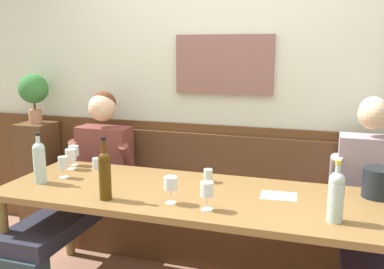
{
  "coord_description": "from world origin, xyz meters",
  "views": [
    {
      "loc": [
        0.73,
        -2.17,
        1.62
      ],
      "look_at": [
        -0.12,
        0.45,
        1.05
      ],
      "focal_mm": 39.77,
      "sensor_mm": 36.0,
      "label": 1
    }
  ],
  "objects": [
    {
      "name": "wine_bottle_green_tall",
      "position": [
        -1.01,
        0.04,
        0.9
      ],
      "size": [
        0.08,
        0.08,
        0.33
      ],
      "color": "#AFCAC8",
      "rests_on": "dining_table"
    },
    {
      "name": "ice_bucket",
      "position": [
        1.04,
        0.41,
        0.84
      ],
      "size": [
        0.18,
        0.18,
        0.17
      ],
      "primitive_type": "cylinder",
      "color": "black",
      "rests_on": "dining_table"
    },
    {
      "name": "tasting_sheet_left_guest",
      "position": [
        0.49,
        0.26,
        0.75
      ],
      "size": [
        0.22,
        0.16,
        0.0
      ],
      "primitive_type": "cube",
      "rotation": [
        0.0,
        0.0,
        0.07
      ],
      "color": "white",
      "rests_on": "dining_table"
    },
    {
      "name": "person_center_left_seat",
      "position": [
        1.02,
        0.47,
        0.63
      ],
      "size": [
        0.5,
        1.24,
        1.3
      ],
      "color": "#2D333A",
      "rests_on": "ground"
    },
    {
      "name": "wine_bottle_clear_water",
      "position": [
        -0.46,
        -0.1,
        0.91
      ],
      "size": [
        0.07,
        0.07,
        0.37
      ],
      "color": "#452B08",
      "rests_on": "dining_table"
    },
    {
      "name": "wall_bench",
      "position": [
        0.0,
        0.83,
        0.28
      ],
      "size": [
        2.74,
        0.42,
        0.94
      ],
      "color": "brown",
      "rests_on": "ground"
    },
    {
      "name": "dining_table",
      "position": [
        0.0,
        0.16,
        0.68
      ],
      "size": [
        2.44,
        0.83,
        0.75
      ],
      "color": "brown",
      "rests_on": "ground"
    },
    {
      "name": "water_tumbler_right",
      "position": [
        0.02,
        0.38,
        0.8
      ],
      "size": [
        0.06,
        0.06,
        0.09
      ],
      "primitive_type": "cylinder",
      "color": "silver",
      "rests_on": "dining_table"
    },
    {
      "name": "wine_glass_by_bottle",
      "position": [
        -0.08,
        -0.05,
        0.87
      ],
      "size": [
        0.08,
        0.08,
        0.15
      ],
      "color": "silver",
      "rests_on": "dining_table"
    },
    {
      "name": "wine_glass_mid_left",
      "position": [
        -1.04,
        0.47,
        0.85
      ],
      "size": [
        0.07,
        0.07,
        0.15
      ],
      "color": "silver",
      "rests_on": "dining_table"
    },
    {
      "name": "wine_glass_near_bucket",
      "position": [
        0.14,
        -0.08,
        0.86
      ],
      "size": [
        0.07,
        0.07,
        0.16
      ],
      "color": "silver",
      "rests_on": "dining_table"
    },
    {
      "name": "wine_glass_center_rear",
      "position": [
        -1.0,
        0.37,
        0.85
      ],
      "size": [
        0.08,
        0.08,
        0.15
      ],
      "color": "silver",
      "rests_on": "dining_table"
    },
    {
      "name": "person_center_right_seat",
      "position": [
        -0.98,
        0.47,
        0.62
      ],
      "size": [
        0.53,
        1.25,
        1.27
      ],
      "color": "#27383F",
      "rests_on": "ground"
    },
    {
      "name": "wood_wainscot_panel",
      "position": [
        0.0,
        1.04,
        0.5
      ],
      "size": [
        6.8,
        0.03,
        1.01
      ],
      "primitive_type": "cube",
      "color": "brown",
      "rests_on": "ground"
    },
    {
      "name": "wine_glass_left_end",
      "position": [
        -0.94,
        0.18,
        0.85
      ],
      "size": [
        0.06,
        0.06,
        0.15
      ],
      "color": "silver",
      "rests_on": "dining_table"
    },
    {
      "name": "water_tumbler_left",
      "position": [
        -0.83,
        0.43,
        0.79
      ],
      "size": [
        0.06,
        0.06,
        0.08
      ],
      "primitive_type": "cylinder",
      "color": "silver",
      "rests_on": "dining_table"
    },
    {
      "name": "wine_bottle_amber_mid",
      "position": [
        0.8,
        -0.04,
        0.89
      ],
      "size": [
        0.08,
        0.08,
        0.32
      ],
      "color": "#ACC3BC",
      "rests_on": "dining_table"
    },
    {
      "name": "potted_plant",
      "position": [
        -1.67,
        0.86,
        1.25
      ],
      "size": [
        0.25,
        0.25,
        0.42
      ],
      "color": "#AF7356",
      "rests_on": "corner_pedestal"
    },
    {
      "name": "corner_pedestal",
      "position": [
        -1.67,
        0.86,
        0.48
      ],
      "size": [
        0.28,
        0.28,
        0.97
      ],
      "primitive_type": "cube",
      "color": "#543620",
      "rests_on": "ground"
    },
    {
      "name": "room_wall_back",
      "position": [
        -0.0,
        1.09,
        1.4
      ],
      "size": [
        6.8,
        0.12,
        2.8
      ],
      "color": "silver",
      "rests_on": "ground"
    }
  ]
}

